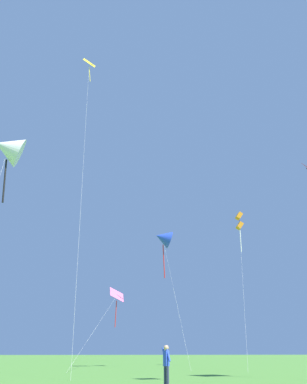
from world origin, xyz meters
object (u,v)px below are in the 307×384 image
(kite_orange_box, at_px, (239,222))
(kite_blue_delta, at_px, (163,238))
(kite_pink_low, at_px, (116,301))
(person_in_red_shirt, at_px, (166,362))
(kite_white_distant, at_px, (8,148))
(kite_yellow_diamond, at_px, (89,75))

(kite_orange_box, xyz_separation_m, kite_blue_delta, (-8.94, -0.85, -2.35))
(kite_orange_box, bearing_deg, kite_pink_low, 175.11)
(kite_pink_low, height_order, person_in_red_shirt, kite_pink_low)
(kite_white_distant, bearing_deg, kite_orange_box, 43.57)
(kite_blue_delta, bearing_deg, kite_orange_box, 5.43)
(kite_yellow_diamond, distance_m, kite_pink_low, 23.74)
(kite_orange_box, height_order, person_in_red_shirt, kite_orange_box)
(kite_white_distant, bearing_deg, kite_pink_low, 70.55)
(kite_white_distant, distance_m, person_in_red_shirt, 15.97)
(kite_blue_delta, bearing_deg, kite_pink_low, 157.17)
(kite_yellow_diamond, distance_m, kite_white_distant, 19.25)
(kite_pink_low, distance_m, kite_blue_delta, 8.36)
(kite_orange_box, bearing_deg, kite_yellow_diamond, -154.65)
(kite_blue_delta, height_order, person_in_red_shirt, kite_blue_delta)
(kite_orange_box, relative_size, kite_blue_delta, 1.17)
(kite_orange_box, relative_size, kite_pink_low, 1.30)
(kite_white_distant, height_order, kite_blue_delta, kite_white_distant)
(kite_pink_low, bearing_deg, kite_white_distant, -109.45)
(kite_white_distant, relative_size, kite_blue_delta, 1.03)
(kite_orange_box, relative_size, kite_white_distant, 1.13)
(kite_pink_low, bearing_deg, kite_yellow_diamond, -111.48)
(person_in_red_shirt, bearing_deg, kite_pink_low, 93.71)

